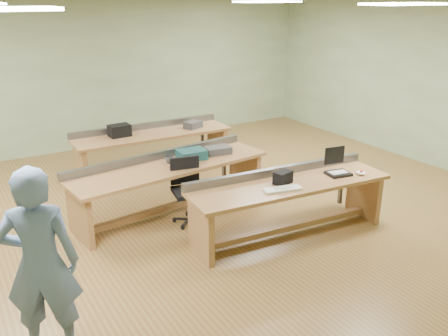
{
  "coord_description": "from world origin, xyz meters",
  "views": [
    {
      "loc": [
        -2.89,
        -5.82,
        3.07
      ],
      "look_at": [
        0.3,
        -0.6,
        0.84
      ],
      "focal_mm": 38.0,
      "sensor_mm": 36.0,
      "label": 1
    }
  ],
  "objects_px": {
    "laptop_base": "(338,174)",
    "parts_bin_teal": "(192,154)",
    "workbench_back": "(153,143)",
    "mug": "(169,160)",
    "workbench_mid": "(170,177)",
    "person": "(41,264)",
    "camera_bag": "(283,177)",
    "drinks_can": "(173,163)",
    "workbench_front": "(288,196)",
    "task_chair": "(189,199)",
    "parts_bin_grey": "(218,150)"
  },
  "relations": [
    {
      "from": "workbench_front",
      "to": "drinks_can",
      "type": "distance_m",
      "value": 1.71
    },
    {
      "from": "laptop_base",
      "to": "task_chair",
      "type": "distance_m",
      "value": 2.13
    },
    {
      "from": "workbench_back",
      "to": "person",
      "type": "height_order",
      "value": "person"
    },
    {
      "from": "workbench_mid",
      "to": "laptop_base",
      "type": "bearing_deg",
      "value": -47.98
    },
    {
      "from": "parts_bin_teal",
      "to": "drinks_can",
      "type": "height_order",
      "value": "parts_bin_teal"
    },
    {
      "from": "parts_bin_grey",
      "to": "drinks_can",
      "type": "xyz_separation_m",
      "value": [
        -0.86,
        -0.2,
        0.0
      ]
    },
    {
      "from": "workbench_front",
      "to": "workbench_mid",
      "type": "bearing_deg",
      "value": 131.08
    },
    {
      "from": "workbench_mid",
      "to": "parts_bin_grey",
      "type": "distance_m",
      "value": 0.91
    },
    {
      "from": "person",
      "to": "parts_bin_grey",
      "type": "height_order",
      "value": "person"
    },
    {
      "from": "task_chair",
      "to": "parts_bin_grey",
      "type": "bearing_deg",
      "value": 44.37
    },
    {
      "from": "person",
      "to": "parts_bin_grey",
      "type": "distance_m",
      "value": 3.79
    },
    {
      "from": "mug",
      "to": "drinks_can",
      "type": "relative_size",
      "value": 1.21
    },
    {
      "from": "workbench_front",
      "to": "task_chair",
      "type": "bearing_deg",
      "value": 139.17
    },
    {
      "from": "person",
      "to": "camera_bag",
      "type": "distance_m",
      "value": 3.24
    },
    {
      "from": "camera_bag",
      "to": "mug",
      "type": "distance_m",
      "value": 1.77
    },
    {
      "from": "workbench_mid",
      "to": "parts_bin_teal",
      "type": "height_order",
      "value": "parts_bin_teal"
    },
    {
      "from": "workbench_back",
      "to": "camera_bag",
      "type": "height_order",
      "value": "camera_bag"
    },
    {
      "from": "person",
      "to": "parts_bin_teal",
      "type": "xyz_separation_m",
      "value": [
        2.61,
        2.18,
        -0.08
      ]
    },
    {
      "from": "workbench_mid",
      "to": "camera_bag",
      "type": "bearing_deg",
      "value": -63.28
    },
    {
      "from": "person",
      "to": "drinks_can",
      "type": "relative_size",
      "value": 16.36
    },
    {
      "from": "parts_bin_grey",
      "to": "drinks_can",
      "type": "distance_m",
      "value": 0.88
    },
    {
      "from": "workbench_mid",
      "to": "drinks_can",
      "type": "distance_m",
      "value": 0.27
    },
    {
      "from": "camera_bag",
      "to": "parts_bin_grey",
      "type": "relative_size",
      "value": 0.62
    },
    {
      "from": "person",
      "to": "mug",
      "type": "bearing_deg",
      "value": -113.67
    },
    {
      "from": "person",
      "to": "parts_bin_teal",
      "type": "relative_size",
      "value": 4.4
    },
    {
      "from": "workbench_front",
      "to": "task_chair",
      "type": "distance_m",
      "value": 1.43
    },
    {
      "from": "workbench_front",
      "to": "camera_bag",
      "type": "relative_size",
      "value": 11.56
    },
    {
      "from": "mug",
      "to": "workbench_back",
      "type": "bearing_deg",
      "value": 75.31
    },
    {
      "from": "workbench_back",
      "to": "laptop_base",
      "type": "bearing_deg",
      "value": -66.47
    },
    {
      "from": "workbench_back",
      "to": "person",
      "type": "distance_m",
      "value": 4.71
    },
    {
      "from": "workbench_front",
      "to": "task_chair",
      "type": "relative_size",
      "value": 3.07
    },
    {
      "from": "laptop_base",
      "to": "drinks_can",
      "type": "height_order",
      "value": "drinks_can"
    },
    {
      "from": "workbench_mid",
      "to": "parts_bin_grey",
      "type": "height_order",
      "value": "workbench_mid"
    },
    {
      "from": "workbench_back",
      "to": "mug",
      "type": "relative_size",
      "value": 21.45
    },
    {
      "from": "laptop_base",
      "to": "parts_bin_teal",
      "type": "relative_size",
      "value": 0.76
    },
    {
      "from": "parts_bin_grey",
      "to": "mug",
      "type": "xyz_separation_m",
      "value": [
        -0.84,
        -0.02,
        -0.0
      ]
    },
    {
      "from": "workbench_mid",
      "to": "person",
      "type": "relative_size",
      "value": 1.73
    },
    {
      "from": "task_chair",
      "to": "parts_bin_teal",
      "type": "distance_m",
      "value": 0.76
    },
    {
      "from": "workbench_back",
      "to": "parts_bin_teal",
      "type": "bearing_deg",
      "value": -90.95
    },
    {
      "from": "workbench_mid",
      "to": "camera_bag",
      "type": "relative_size",
      "value": 12.61
    },
    {
      "from": "laptop_base",
      "to": "parts_bin_grey",
      "type": "relative_size",
      "value": 0.79
    },
    {
      "from": "drinks_can",
      "to": "parts_bin_teal",
      "type": "bearing_deg",
      "value": 23.92
    },
    {
      "from": "workbench_front",
      "to": "camera_bag",
      "type": "height_order",
      "value": "camera_bag"
    },
    {
      "from": "camera_bag",
      "to": "parts_bin_grey",
      "type": "bearing_deg",
      "value": 78.12
    },
    {
      "from": "drinks_can",
      "to": "laptop_base",
      "type": "bearing_deg",
      "value": -39.31
    },
    {
      "from": "parts_bin_grey",
      "to": "parts_bin_teal",
      "type": "bearing_deg",
      "value": -176.35
    },
    {
      "from": "laptop_base",
      "to": "drinks_can",
      "type": "distance_m",
      "value": 2.33
    },
    {
      "from": "person",
      "to": "parts_bin_teal",
      "type": "height_order",
      "value": "person"
    },
    {
      "from": "workbench_mid",
      "to": "workbench_back",
      "type": "relative_size",
      "value": 1.09
    },
    {
      "from": "camera_bag",
      "to": "workbench_back",
      "type": "bearing_deg",
      "value": 83.66
    }
  ]
}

